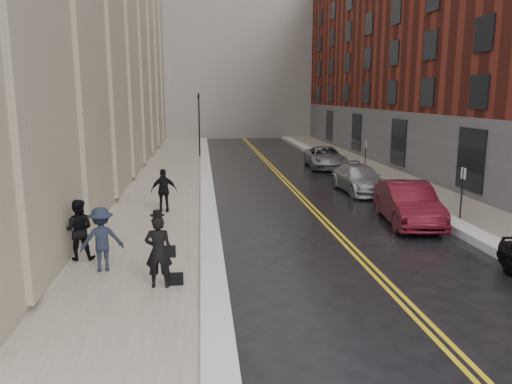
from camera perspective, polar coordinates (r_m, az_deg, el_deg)
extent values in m
plane|color=black|center=(12.00, 6.31, -14.05)|extent=(160.00, 160.00, 0.00)
cube|color=gray|center=(27.14, -10.47, 0.27)|extent=(4.00, 64.00, 0.15)
cube|color=gray|center=(29.38, 16.79, 0.80)|extent=(3.00, 64.00, 0.15)
cube|color=gold|center=(27.50, 3.97, 0.42)|extent=(0.12, 64.00, 0.01)
cube|color=gold|center=(27.55, 4.46, 0.43)|extent=(0.12, 64.00, 0.01)
cube|color=white|center=(27.05, -5.62, 0.48)|extent=(0.70, 60.80, 0.26)
cube|color=white|center=(28.70, 13.39, 0.89)|extent=(0.85, 60.80, 0.30)
cube|color=maroon|center=(39.26, 25.35, 15.79)|extent=(14.00, 50.00, 18.00)
cylinder|color=black|center=(40.67, -6.51, 7.52)|extent=(0.12, 0.12, 5.20)
imported|color=black|center=(40.60, -6.57, 10.34)|extent=(0.18, 0.15, 0.90)
cylinder|color=black|center=(21.65, 22.44, -0.37)|extent=(0.06, 0.06, 2.20)
cube|color=white|center=(21.50, 22.61, 1.98)|extent=(0.02, 0.35, 0.45)
cylinder|color=black|center=(32.54, 12.37, 3.80)|extent=(0.06, 0.06, 2.20)
cube|color=white|center=(32.44, 12.44, 5.38)|extent=(0.02, 0.35, 0.45)
imported|color=#4E0E17|center=(20.74, 16.96, -1.26)|extent=(2.38, 5.19, 1.65)
imported|color=#9C9EA4|center=(26.87, 11.71, 1.49)|extent=(2.24, 4.98, 1.42)
imported|color=gray|center=(35.41, 7.92, 3.94)|extent=(2.86, 5.48, 1.47)
imported|color=black|center=(13.17, -11.08, -6.70)|extent=(0.72, 0.49, 1.92)
imported|color=black|center=(16.00, -19.64, -4.07)|extent=(0.94, 0.75, 1.86)
imported|color=#1B2130|center=(14.79, -17.22, -5.17)|extent=(1.32, 0.94, 1.85)
imported|color=black|center=(21.52, -10.48, 0.17)|extent=(1.13, 0.56, 1.85)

